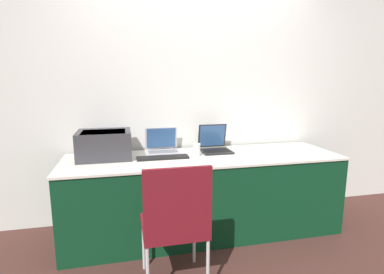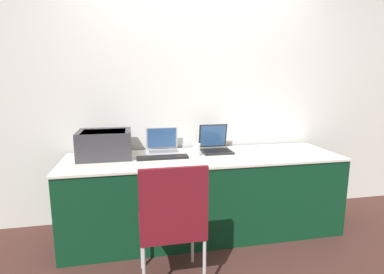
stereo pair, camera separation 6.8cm
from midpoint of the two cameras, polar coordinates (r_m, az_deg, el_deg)
The scene contains 9 objects.
ground_plane at distance 2.78m, azimuth 4.86°, elevation -20.73°, with size 14.00×14.00×0.00m, color #472823.
wall_back at distance 3.17m, azimuth 1.06°, elevation 7.97°, with size 8.00×0.05×2.60m.
table at distance 2.93m, azimuth 2.94°, elevation -10.79°, with size 2.57×0.75×0.75m.
printer at distance 2.84m, azimuth -15.61°, elevation -1.13°, with size 0.47×0.38×0.25m.
laptop_left at distance 2.97m, azimuth -4.92°, elevation -1.86°, with size 0.32×0.27×0.24m.
laptop_right at distance 3.01m, azimuth 5.12°, elevation -1.63°, with size 0.29×0.31×0.26m.
external_keyboard at distance 2.74m, azimuth -4.90°, elevation -3.89°, with size 0.47×0.12×0.02m.
coffee_cup at distance 2.80m, azimuth 1.55°, elevation -2.48°, with size 0.07×0.07×0.12m.
chair at distance 2.10m, azimuth -2.88°, elevation -15.34°, with size 0.44×0.44×0.92m.
Camera 2 is at (-0.65, -2.28, 1.45)m, focal length 28.00 mm.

